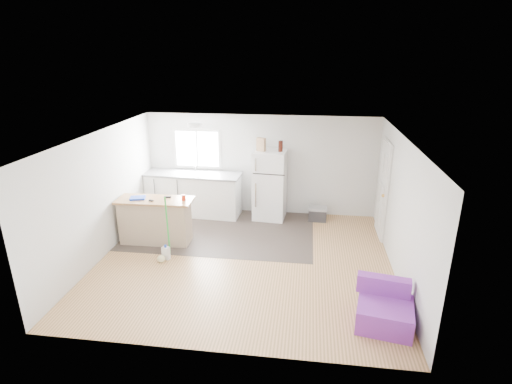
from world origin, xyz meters
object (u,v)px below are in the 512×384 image
kitchen_cabinets (194,193)px  bottle_right (281,146)px  red_cup (184,197)px  cleaner_jug (166,253)px  blue_tray (138,198)px  refrigerator (270,185)px  mop (163,250)px  bottle_left (280,146)px  purple_seat (384,310)px  peninsula (155,220)px  cooler (317,214)px  cardboard_box (261,144)px

kitchen_cabinets → bottle_right: bottle_right is taller
kitchen_cabinets → red_cup: (0.27, -1.58, 0.48)m
kitchen_cabinets → cleaner_jug: (0.09, -2.30, -0.39)m
kitchen_cabinets → blue_tray: bearing=-109.7°
refrigerator → mop: (-1.79, -2.38, -0.59)m
bottle_left → bottle_right: size_ratio=1.00×
purple_seat → red_cup: size_ratio=7.44×
peninsula → bottle_left: (2.44, 1.52, 1.29)m
purple_seat → blue_tray: 5.11m
mop → bottle_right: size_ratio=5.38×
kitchen_cabinets → cleaner_jug: kitchen_cabinets is taller
mop → cleaner_jug: bearing=57.0°
bottle_left → peninsula: bearing=-148.0°
blue_tray → bottle_right: (2.79, 1.56, 0.80)m
cleaner_jug → bottle_left: (1.99, 2.22, 1.64)m
bottle_right → red_cup: bearing=-140.3°
refrigerator → purple_seat: refrigerator is taller
cooler → mop: bearing=-140.1°
kitchen_cabinets → cleaner_jug: 2.34m
kitchen_cabinets → cardboard_box: (1.65, -0.06, 1.27)m
mop → bottle_left: bottle_left is taller
blue_tray → bottle_right: size_ratio=1.20×
cardboard_box → bottle_left: cardboard_box is taller
red_cup → cardboard_box: 2.20m
mop → blue_tray: bearing=115.3°
refrigerator → cardboard_box: (-0.21, -0.06, 0.97)m
purple_seat → kitchen_cabinets: bearing=146.9°
kitchen_cabinets → bottle_left: 2.42m
blue_tray → cardboard_box: bearing=33.7°
cleaner_jug → blue_tray: blue_tray is taller
refrigerator → bottle_left: size_ratio=6.58×
peninsula → mop: size_ratio=1.16×
cooler → cardboard_box: bearing=-178.1°
peninsula → cleaner_jug: peninsula is taller
cleaner_jug → bottle_right: 3.44m
peninsula → cardboard_box: size_ratio=5.19×
cooler → red_cup: bearing=-149.3°
mop → cardboard_box: bearing=36.7°
kitchen_cabinets → red_cup: bearing=-77.0°
cooler → mop: mop is taller
blue_tray → kitchen_cabinets: bearing=67.0°
refrigerator → mop: refrigerator is taller
peninsula → cooler: bearing=23.7°
refrigerator → cardboard_box: size_ratio=5.48×
cleaner_jug → cardboard_box: bearing=69.0°
cardboard_box → cleaner_jug: bearing=-124.9°
red_cup → bottle_left: bottle_left is taller
purple_seat → bottle_right: (-1.80, 3.67, 1.54)m
refrigerator → cleaner_jug: size_ratio=5.49×
refrigerator → cardboard_box: 1.00m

